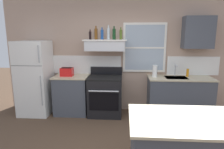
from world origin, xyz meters
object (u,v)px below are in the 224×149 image
at_px(bottle_olive_oil_square, 121,34).
at_px(paper_towel_roll, 155,71).
at_px(toaster, 67,72).
at_px(bottle_amber_wine, 96,34).
at_px(refrigerator, 35,78).
at_px(bottle_balsamic_dark, 90,35).
at_px(dish_soap_bottle, 188,73).
at_px(bottle_blue_liqueur, 102,34).
at_px(stove_range, 105,95).
at_px(bottle_dark_green_wine, 114,34).
at_px(bottle_clear_tall, 108,33).

relative_size(bottle_olive_oil_square, paper_towel_roll, 0.99).
bearing_deg(toaster, bottle_amber_wine, 6.86).
bearing_deg(refrigerator, bottle_balsamic_dark, 5.95).
height_order(refrigerator, toaster, refrigerator).
relative_size(paper_towel_roll, dish_soap_bottle, 1.50).
bearing_deg(bottle_blue_liqueur, refrigerator, -175.95).
bearing_deg(refrigerator, bottle_amber_wine, 5.27).
distance_m(bottle_balsamic_dark, bottle_amber_wine, 0.14).
distance_m(refrigerator, bottle_blue_liqueur, 1.87).
relative_size(stove_range, bottle_amber_wine, 3.65).
height_order(bottle_olive_oil_square, paper_towel_roll, bottle_olive_oil_square).
distance_m(bottle_dark_green_wine, dish_soap_bottle, 1.89).
height_order(stove_range, bottle_balsamic_dark, bottle_balsamic_dark).
distance_m(refrigerator, paper_towel_roll, 2.78).
bearing_deg(bottle_clear_tall, toaster, -173.15).
relative_size(toaster, bottle_olive_oil_square, 1.11).
relative_size(refrigerator, bottle_clear_tall, 5.43).
bearing_deg(toaster, bottle_olive_oil_square, 3.74).
distance_m(stove_range, bottle_amber_wine, 1.43).
bearing_deg(bottle_blue_liqueur, bottle_clear_tall, 21.35).
relative_size(bottle_blue_liqueur, bottle_clear_tall, 0.84).
bearing_deg(stove_range, paper_towel_roll, 1.91).
bearing_deg(bottle_dark_green_wine, toaster, -177.28).
bearing_deg(paper_towel_roll, bottle_dark_green_wine, 177.41).
xyz_separation_m(bottle_amber_wine, bottle_clear_tall, (0.28, 0.03, 0.01)).
distance_m(bottle_balsamic_dark, bottle_dark_green_wine, 0.54).
bearing_deg(bottle_clear_tall, bottle_blue_liqueur, -158.65).
height_order(bottle_balsamic_dark, bottle_dark_green_wine, bottle_dark_green_wine).
xyz_separation_m(bottle_dark_green_wine, dish_soap_bottle, (1.68, 0.06, -0.87)).
height_order(toaster, bottle_olive_oil_square, bottle_olive_oil_square).
bearing_deg(bottle_amber_wine, bottle_clear_tall, 6.81).
bearing_deg(toaster, stove_range, -1.75).
xyz_separation_m(bottle_amber_wine, dish_soap_bottle, (2.09, 0.03, -0.87)).
bearing_deg(bottle_amber_wine, toaster, -173.14).
xyz_separation_m(bottle_balsamic_dark, paper_towel_roll, (1.47, -0.08, -0.79)).
height_order(toaster, bottle_balsamic_dark, bottle_balsamic_dark).
bearing_deg(paper_towel_roll, refrigerator, -178.75).
distance_m(bottle_amber_wine, bottle_olive_oil_square, 0.56).
bearing_deg(refrigerator, bottle_clear_tall, 5.52).
bearing_deg(stove_range, bottle_clear_tall, 65.00).
xyz_separation_m(bottle_balsamic_dark, bottle_clear_tall, (0.41, 0.03, 0.04)).
height_order(bottle_balsamic_dark, bottle_clear_tall, bottle_clear_tall).
distance_m(bottle_blue_liqueur, dish_soap_bottle, 2.13).
bearing_deg(dish_soap_bottle, paper_towel_roll, -172.47).
relative_size(bottle_amber_wine, bottle_clear_tall, 0.94).
bearing_deg(bottle_olive_oil_square, stove_range, -162.61).
bearing_deg(stove_range, refrigerator, -179.20).
distance_m(refrigerator, bottle_balsamic_dark, 1.64).
height_order(bottle_amber_wine, bottle_blue_liqueur, bottle_amber_wine).
relative_size(bottle_dark_green_wine, paper_towel_roll, 1.08).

